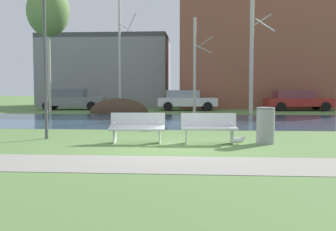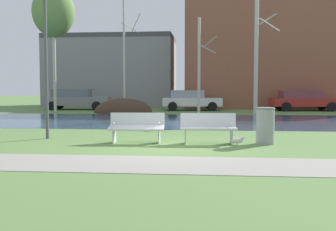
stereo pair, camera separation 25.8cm
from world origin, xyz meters
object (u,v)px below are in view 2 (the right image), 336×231
at_px(bench_right, 208,127).
at_px(parked_sedan_second_white, 190,100).
at_px(seagull, 237,140).
at_px(parked_van_nearest_grey, 76,99).
at_px(bench_left, 137,127).
at_px(streetlamp, 45,17).
at_px(trash_bin, 265,125).
at_px(parked_hatch_third_red, 303,100).

distance_m(bench_right, parked_sedan_second_white, 17.17).
distance_m(seagull, parked_van_nearest_grey, 20.45).
distance_m(bench_left, streetlamp, 4.51).
relative_size(bench_left, seagull, 3.68).
bearing_deg(streetlamp, trash_bin, -5.12).
height_order(bench_left, parked_sedan_second_white, parked_sedan_second_white).
relative_size(bench_left, bench_right, 1.00).
height_order(bench_right, parked_sedan_second_white, parked_sedan_second_white).
xyz_separation_m(bench_left, parked_van_nearest_grey, (-7.60, 17.37, 0.33)).
height_order(bench_left, parked_hatch_third_red, parked_hatch_third_red).
distance_m(bench_left, parked_sedan_second_white, 17.15).
bearing_deg(seagull, streetlamp, 171.67).
xyz_separation_m(bench_right, streetlamp, (-5.06, 0.69, 3.31)).
height_order(bench_left, seagull, bench_left).
relative_size(seagull, parked_sedan_second_white, 0.10).
bearing_deg(trash_bin, parked_hatch_third_red, 73.42).
bearing_deg(bench_left, streetlamp, 166.90).
xyz_separation_m(bench_right, parked_van_nearest_grey, (-9.68, 17.37, 0.33)).
height_order(seagull, streetlamp, streetlamp).
bearing_deg(trash_bin, seagull, -161.93).
bearing_deg(bench_right, seagull, -11.53).
relative_size(bench_right, trash_bin, 1.56).
bearing_deg(streetlamp, parked_van_nearest_grey, 105.48).
distance_m(streetlamp, parked_sedan_second_white, 17.16).
relative_size(trash_bin, parked_van_nearest_grey, 0.21).
bearing_deg(bench_right, streetlamp, 172.19).
distance_m(parked_van_nearest_grey, parked_sedan_second_white, 8.52).
xyz_separation_m(seagull, parked_sedan_second_white, (-1.98, 17.29, 0.63)).
height_order(parked_sedan_second_white, parked_hatch_third_red, parked_sedan_second_white).
bearing_deg(seagull, trash_bin, 18.07).
relative_size(bench_left, trash_bin, 1.56).
bearing_deg(streetlamp, parked_sedan_second_white, 76.67).
bearing_deg(parked_hatch_third_red, bench_right, -111.25).
bearing_deg(seagull, bench_right, 168.47).
bearing_deg(seagull, bench_left, 176.71).
bearing_deg(parked_van_nearest_grey, parked_hatch_third_red, 0.06).
bearing_deg(trash_bin, parked_sedan_second_white, 99.26).
distance_m(trash_bin, parked_sedan_second_white, 17.26).
xyz_separation_m(bench_left, seagull, (2.89, -0.17, -0.34)).
height_order(trash_bin, parked_hatch_third_red, parked_hatch_third_red).
xyz_separation_m(streetlamp, parked_sedan_second_white, (3.89, 16.43, -3.02)).
xyz_separation_m(trash_bin, seagull, (-0.80, -0.26, -0.41)).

